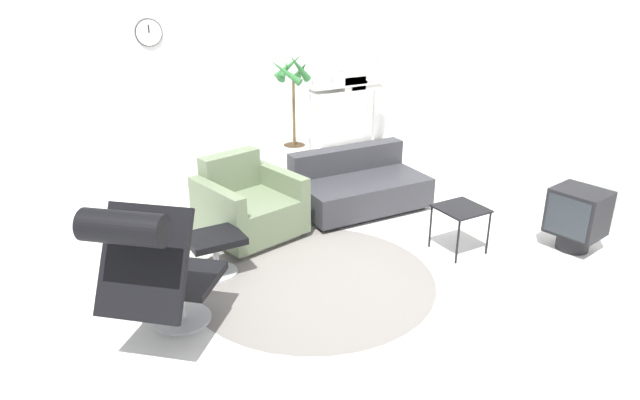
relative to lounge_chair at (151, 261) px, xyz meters
The scene contains 12 objects.
ground_plane 1.81m from the lounge_chair, 20.08° to the left, with size 12.00×12.00×0.00m, color silver.
wall_back 4.05m from the lounge_chair, 66.81° to the left, with size 12.00×0.09×2.80m.
wall_right 4.58m from the lounge_chair, ahead, with size 0.06×12.00×2.80m.
round_rug 1.60m from the lounge_chair, 12.01° to the left, with size 2.13×2.13×0.01m.
lounge_chair is the anchor object (origin of this frame).
ottoman 1.17m from the lounge_chair, 48.74° to the left, with size 0.47×0.40×0.38m.
armchair_red 1.95m from the lounge_chair, 47.87° to the left, with size 1.03×1.00×0.80m.
couch_low 3.05m from the lounge_chair, 29.07° to the left, with size 1.44×0.87×0.64m.
side_table 2.90m from the lounge_chair, ahead, with size 0.42×0.42×0.45m.
crt_television 3.91m from the lounge_chair, ahead, with size 0.49×0.54×0.61m.
potted_plant 4.06m from the lounge_chair, 49.24° to the left, with size 0.57×0.58×1.54m.
shelf_unit 5.10m from the lounge_chair, 41.99° to the left, with size 1.17×0.28×1.61m.
Camera 1 is at (-2.26, -4.07, 2.53)m, focal length 32.00 mm.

